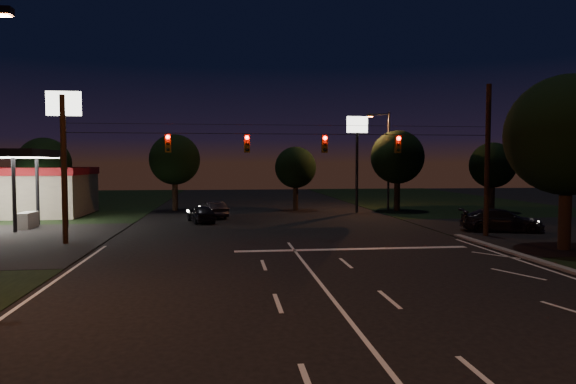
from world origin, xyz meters
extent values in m
plane|color=black|center=(0.00, 0.00, 0.00)|extent=(140.00, 140.00, 0.00)
cube|color=silver|center=(3.00, 11.50, 0.01)|extent=(12.00, 0.50, 0.01)
cylinder|color=black|center=(12.00, 15.00, 0.00)|extent=(0.30, 0.30, 9.00)
cylinder|color=black|center=(-12.00, 15.00, 0.00)|extent=(0.28, 0.28, 8.00)
cylinder|color=black|center=(0.00, 15.00, 6.00)|extent=(24.00, 0.03, 0.03)
cylinder|color=black|center=(0.00, 15.00, 6.50)|extent=(24.00, 0.02, 0.02)
cube|color=#3F3307|center=(-6.50, 15.00, 5.45)|extent=(0.32, 0.26, 1.00)
sphere|color=#FF0705|center=(-6.50, 14.84, 5.78)|extent=(0.22, 0.22, 0.22)
sphere|color=black|center=(-6.50, 14.84, 5.45)|extent=(0.20, 0.20, 0.20)
sphere|color=black|center=(-6.50, 14.84, 5.12)|extent=(0.20, 0.20, 0.20)
cube|color=#3F3307|center=(-2.20, 15.00, 5.45)|extent=(0.32, 0.26, 1.00)
sphere|color=#FF0705|center=(-2.20, 14.84, 5.78)|extent=(0.22, 0.22, 0.22)
sphere|color=black|center=(-2.20, 14.84, 5.45)|extent=(0.20, 0.20, 0.20)
sphere|color=black|center=(-2.20, 14.84, 5.12)|extent=(0.20, 0.20, 0.20)
cube|color=#3F3307|center=(2.20, 15.00, 5.45)|extent=(0.32, 0.26, 1.00)
sphere|color=#FF0705|center=(2.20, 14.84, 5.78)|extent=(0.22, 0.22, 0.22)
sphere|color=black|center=(2.20, 14.84, 5.45)|extent=(0.20, 0.20, 0.20)
sphere|color=black|center=(2.20, 14.84, 5.12)|extent=(0.20, 0.20, 0.20)
cube|color=#3F3307|center=(6.50, 15.00, 5.45)|extent=(0.32, 0.26, 1.00)
sphere|color=#FF0705|center=(6.50, 14.84, 5.78)|extent=(0.22, 0.22, 0.22)
sphere|color=black|center=(6.50, 14.84, 5.45)|extent=(0.20, 0.20, 0.20)
sphere|color=black|center=(6.50, 14.84, 5.12)|extent=(0.20, 0.20, 0.20)
cube|color=gray|center=(-16.50, 22.00, 0.55)|extent=(0.80, 2.00, 1.10)
cylinder|color=black|center=(-16.50, 20.00, 2.40)|extent=(0.24, 0.24, 4.80)
cylinder|color=black|center=(-16.50, 24.00, 2.40)|extent=(0.24, 0.24, 4.80)
cylinder|color=black|center=(-14.00, 22.00, 3.75)|extent=(0.24, 0.24, 7.50)
cube|color=white|center=(-14.00, 22.00, 8.30)|extent=(2.20, 0.30, 1.60)
cylinder|color=black|center=(8.00, 30.00, 3.50)|extent=(0.24, 0.24, 7.00)
cube|color=white|center=(8.00, 30.00, 7.70)|extent=(1.80, 0.30, 1.40)
cube|color=black|center=(-9.70, 2.00, 8.70)|extent=(0.60, 0.35, 0.22)
cube|color=#F85D1D|center=(-9.70, 2.00, 8.58)|extent=(0.45, 0.25, 0.04)
cylinder|color=black|center=(11.50, 32.00, 4.50)|extent=(0.20, 0.20, 9.00)
cylinder|color=black|center=(10.60, 32.00, 8.80)|extent=(1.80, 0.12, 0.12)
cube|color=black|center=(9.70, 32.00, 8.70)|extent=(0.60, 0.35, 0.22)
cube|color=#F85D1D|center=(9.70, 32.00, 8.58)|extent=(0.45, 0.25, 0.04)
cylinder|color=black|center=(13.50, 10.00, 2.00)|extent=(0.60, 0.60, 4.00)
sphere|color=black|center=(13.50, 10.00, 5.76)|extent=(6.00, 6.00, 6.00)
sphere|color=black|center=(14.10, 10.45, 5.58)|extent=(4.50, 4.50, 4.50)
sphere|color=black|center=(12.90, 10.30, 5.62)|extent=(4.20, 4.20, 4.20)
cylinder|color=black|center=(-18.00, 30.00, 1.50)|extent=(0.49, 0.49, 3.00)
sphere|color=black|center=(-18.00, 30.00, 4.32)|extent=(4.20, 4.20, 4.20)
sphere|color=black|center=(-17.58, 30.32, 4.19)|extent=(3.15, 3.15, 3.15)
sphere|color=black|center=(-18.42, 30.21, 4.23)|extent=(2.94, 2.94, 2.94)
cylinder|color=black|center=(-8.00, 34.00, 1.62)|extent=(0.52, 0.52, 3.25)
sphere|color=black|center=(-8.00, 34.00, 4.68)|extent=(4.60, 4.60, 4.60)
sphere|color=black|center=(-7.54, 34.34, 4.54)|extent=(3.45, 3.45, 3.45)
sphere|color=black|center=(-8.46, 34.23, 4.58)|extent=(3.22, 3.22, 3.22)
cylinder|color=black|center=(3.00, 33.00, 1.38)|extent=(0.47, 0.47, 2.75)
sphere|color=black|center=(3.00, 33.00, 3.96)|extent=(3.80, 3.80, 3.80)
sphere|color=black|center=(3.38, 33.28, 3.85)|extent=(2.85, 2.85, 2.85)
sphere|color=black|center=(2.62, 33.19, 3.87)|extent=(2.66, 2.66, 2.66)
cylinder|color=black|center=(12.00, 31.00, 1.70)|extent=(0.53, 0.53, 3.40)
sphere|color=black|center=(12.00, 31.00, 4.90)|extent=(4.80, 4.80, 4.80)
sphere|color=black|center=(12.48, 31.36, 4.75)|extent=(3.60, 3.60, 3.60)
sphere|color=black|center=(11.52, 31.24, 4.79)|extent=(3.36, 3.36, 3.36)
cylinder|color=black|center=(20.00, 29.00, 1.45)|extent=(0.48, 0.48, 2.90)
sphere|color=black|center=(20.00, 29.00, 4.18)|extent=(4.00, 4.00, 4.00)
sphere|color=black|center=(20.40, 29.30, 4.06)|extent=(3.00, 3.00, 3.00)
sphere|color=black|center=(19.60, 29.20, 4.09)|extent=(2.80, 2.80, 2.80)
imported|color=black|center=(-5.18, 24.18, 0.64)|extent=(2.44, 4.04, 1.29)
imported|color=black|center=(-4.37, 27.40, 0.64)|extent=(2.49, 4.13, 1.29)
imported|color=black|center=(13.96, 16.73, 0.73)|extent=(5.40, 3.34, 1.46)
camera|label=1|loc=(-3.40, -13.72, 4.39)|focal=32.00mm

